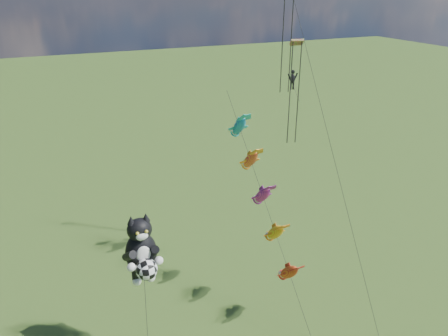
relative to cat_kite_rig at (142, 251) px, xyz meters
name	(u,v)px	position (x,y,z in m)	size (l,w,h in m)	color
cat_kite_rig	(142,251)	(0.00, 0.00, 0.00)	(2.42, 4.14, 11.03)	brown
fish_windsock_rig	(263,195)	(10.51, 3.06, 0.46)	(0.86, 15.97, 15.80)	brown
parafoil_rig	(295,70)	(14.66, 6.00, 9.48)	(2.03, 17.52, 25.39)	brown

